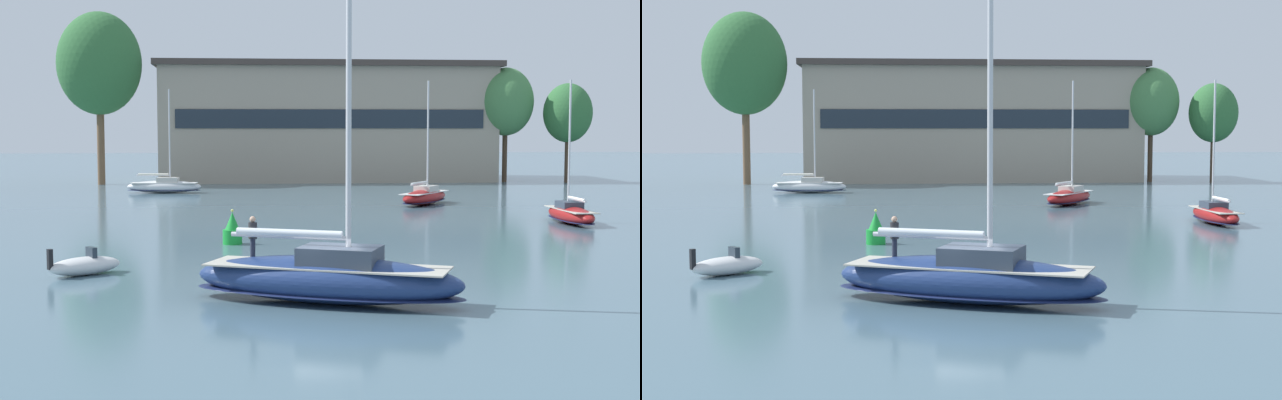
% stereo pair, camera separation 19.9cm
% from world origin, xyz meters
% --- Properties ---
extents(ground_plane, '(400.00, 400.00, 0.00)m').
position_xyz_m(ground_plane, '(0.00, 0.00, 0.00)').
color(ground_plane, slate).
extents(waterfront_building, '(41.81, 18.72, 14.61)m').
position_xyz_m(waterfront_building, '(7.35, 80.28, 7.34)').
color(waterfront_building, tan).
rests_on(waterfront_building, ground).
extents(tree_shore_left, '(9.68, 9.68, 19.93)m').
position_xyz_m(tree_shore_left, '(-19.53, 72.06, 13.95)').
color(tree_shore_left, brown).
rests_on(tree_shore_left, ground).
extents(tree_shore_center, '(5.80, 5.80, 11.94)m').
position_xyz_m(tree_shore_center, '(35.86, 71.03, 8.36)').
color(tree_shore_center, '#4C3828').
rests_on(tree_shore_center, ground).
extents(tree_shore_right, '(6.75, 6.75, 13.89)m').
position_xyz_m(tree_shore_right, '(28.78, 73.01, 9.72)').
color(tree_shore_right, '#4C3828').
rests_on(tree_shore_right, ground).
extents(sailboat_main, '(10.98, 6.82, 14.63)m').
position_xyz_m(sailboat_main, '(0.02, -0.01, 0.99)').
color(sailboat_main, navy).
rests_on(sailboat_main, ground).
extents(sailboat_moored_near_marina, '(2.05, 7.24, 9.95)m').
position_xyz_m(sailboat_moored_near_marina, '(19.57, 26.47, 0.68)').
color(sailboat_moored_near_marina, maroon).
rests_on(sailboat_moored_near_marina, ground).
extents(sailboat_moored_mid_channel, '(7.80, 2.85, 10.49)m').
position_xyz_m(sailboat_moored_mid_channel, '(-11.08, 57.91, 0.71)').
color(sailboat_moored_mid_channel, silver).
rests_on(sailboat_moored_mid_channel, ground).
extents(sailboat_moored_outer_mooring, '(6.25, 7.59, 10.67)m').
position_xyz_m(sailboat_moored_outer_mooring, '(12.53, 42.30, 0.72)').
color(sailboat_moored_outer_mooring, maroon).
rests_on(sailboat_moored_outer_mooring, ground).
extents(motor_tender, '(3.60, 3.14, 1.32)m').
position_xyz_m(motor_tender, '(-10.34, 7.35, 0.43)').
color(motor_tender, silver).
rests_on(motor_tender, ground).
extents(channel_buoy, '(1.11, 1.11, 2.01)m').
position_xyz_m(channel_buoy, '(-3.77, 17.48, 0.80)').
color(channel_buoy, green).
rests_on(channel_buoy, ground).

